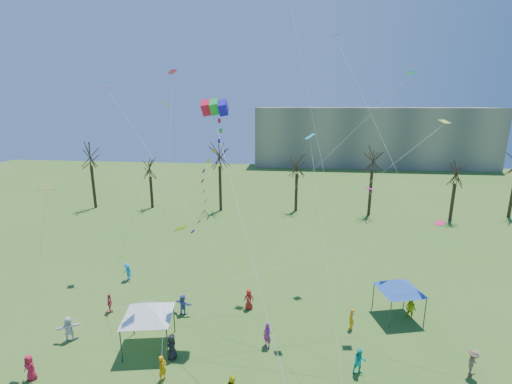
# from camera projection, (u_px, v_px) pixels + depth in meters

# --- Properties ---
(distant_building) EXTENTS (60.00, 14.00, 15.00)m
(distant_building) POSITION_uv_depth(u_px,v_px,m) (371.00, 137.00, 93.69)
(distant_building) COLOR gray
(distant_building) RESTS_ON ground
(bare_tree_row) EXTENTS (68.17, 8.02, 10.79)m
(bare_tree_row) POSITION_uv_depth(u_px,v_px,m) (294.00, 166.00, 52.21)
(bare_tree_row) COLOR black
(bare_tree_row) RESTS_ON ground
(big_box_kite) EXTENTS (3.91, 6.25, 17.60)m
(big_box_kite) POSITION_uv_depth(u_px,v_px,m) (211.00, 179.00, 23.61)
(big_box_kite) COLOR red
(big_box_kite) RESTS_ON ground
(canopy_tent_white) EXTENTS (4.36, 4.36, 3.32)m
(canopy_tent_white) POSITION_uv_depth(u_px,v_px,m) (147.00, 309.00, 23.56)
(canopy_tent_white) COLOR #3F3F44
(canopy_tent_white) RESTS_ON ground
(canopy_tent_blue) EXTENTS (4.08, 4.08, 3.16)m
(canopy_tent_blue) POSITION_uv_depth(u_px,v_px,m) (400.00, 285.00, 27.05)
(canopy_tent_blue) COLOR #3F3F44
(canopy_tent_blue) RESTS_ON ground
(festival_crowd) EXTENTS (27.70, 14.86, 1.82)m
(festival_crowd) POSITION_uv_depth(u_px,v_px,m) (245.00, 337.00, 23.89)
(festival_crowd) COLOR red
(festival_crowd) RESTS_ON ground
(small_kites_aloft) EXTENTS (29.59, 17.81, 34.63)m
(small_kites_aloft) POSITION_uv_depth(u_px,v_px,m) (269.00, 132.00, 25.75)
(small_kites_aloft) COLOR #FFAA0D
(small_kites_aloft) RESTS_ON ground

